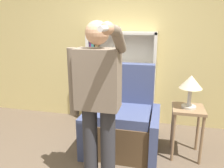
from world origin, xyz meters
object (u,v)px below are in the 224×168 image
(bookcase, at_px, (116,81))
(side_table, at_px, (187,118))
(armchair, at_px, (123,122))
(person_standing, at_px, (98,100))
(table_lamp, at_px, (191,84))

(bookcase, xyz_separation_m, side_table, (1.10, -0.79, -0.23))
(armchair, relative_size, side_table, 1.72)
(armchair, height_order, person_standing, person_standing)
(armchair, distance_m, side_table, 0.85)
(person_standing, bearing_deg, armchair, 83.25)
(bookcase, bearing_deg, person_standing, -83.90)
(side_table, distance_m, table_lamp, 0.45)
(bookcase, xyz_separation_m, person_standing, (0.17, -1.60, 0.22))
(armchair, distance_m, person_standing, 1.02)
(armchair, relative_size, table_lamp, 2.78)
(bookcase, relative_size, table_lamp, 3.78)
(bookcase, distance_m, armchair, 0.91)
(person_standing, height_order, table_lamp, person_standing)
(side_table, bearing_deg, bookcase, 144.40)
(bookcase, relative_size, person_standing, 0.92)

